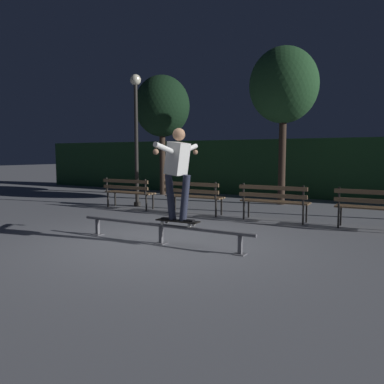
{
  "coord_description": "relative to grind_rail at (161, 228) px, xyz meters",
  "views": [
    {
      "loc": [
        3.7,
        -5.49,
        1.57
      ],
      "look_at": [
        0.17,
        0.73,
        0.85
      ],
      "focal_mm": 35.49,
      "sensor_mm": 36.0,
      "label": 1
    }
  ],
  "objects": [
    {
      "name": "tree_behind_benches",
      "position": [
        0.32,
        6.2,
        3.35
      ],
      "size": [
        2.08,
        2.08,
        4.8
      ],
      "color": "#3D2D23",
      "rests_on": "ground"
    },
    {
      "name": "park_bench_right_center",
      "position": [
        1.04,
        3.11,
        0.27
      ],
      "size": [
        1.6,
        0.42,
        0.88
      ],
      "color": "#282623",
      "rests_on": "ground"
    },
    {
      "name": "grind_rail",
      "position": [
        0.0,
        0.0,
        0.0
      ],
      "size": [
        3.51,
        0.18,
        0.35
      ],
      "color": "slate",
      "rests_on": "ground"
    },
    {
      "name": "lamp_post_left",
      "position": [
        -3.37,
        3.67,
        2.21
      ],
      "size": [
        0.32,
        0.32,
        3.9
      ],
      "color": "#282623",
      "rests_on": "ground"
    },
    {
      "name": "park_bench_leftmost",
      "position": [
        -3.25,
        3.11,
        0.27
      ],
      "size": [
        1.6,
        0.42,
        0.88
      ],
      "color": "#282623",
      "rests_on": "ground"
    },
    {
      "name": "park_bench_left_center",
      "position": [
        -1.1,
        3.11,
        0.27
      ],
      "size": [
        1.6,
        0.42,
        0.88
      ],
      "color": "#282623",
      "rests_on": "ground"
    },
    {
      "name": "park_bench_rightmost",
      "position": [
        3.19,
        3.11,
        0.27
      ],
      "size": [
        1.6,
        0.42,
        0.88
      ],
      "color": "#282623",
      "rests_on": "ground"
    },
    {
      "name": "tree_far_left",
      "position": [
        -4.53,
        6.78,
        3.09
      ],
      "size": [
        2.1,
        2.1,
        4.54
      ],
      "color": "#3D2D23",
      "rests_on": "ground"
    },
    {
      "name": "skateboarder",
      "position": [
        0.35,
        0.0,
        1.09
      ],
      "size": [
        0.62,
        1.41,
        1.56
      ],
      "color": "black",
      "rests_on": "skateboard"
    },
    {
      "name": "ground_plane",
      "position": [
        0.0,
        0.07,
        -0.27
      ],
      "size": [
        90.0,
        90.0,
        0.0
      ],
      "primitive_type": "plane",
      "color": "slate"
    },
    {
      "name": "skateboard",
      "position": [
        0.34,
        -0.0,
        0.16
      ],
      "size": [
        0.79,
        0.23,
        0.09
      ],
      "color": "black",
      "rests_on": "grind_rail"
    },
    {
      "name": "hedge_backdrop",
      "position": [
        0.0,
        8.68,
        0.79
      ],
      "size": [
        24.0,
        1.2,
        2.11
      ],
      "primitive_type": "cube",
      "color": "#234C28",
      "rests_on": "ground"
    }
  ]
}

